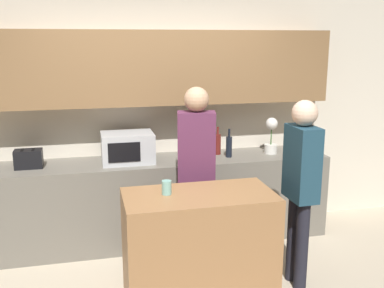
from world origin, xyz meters
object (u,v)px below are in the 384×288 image
at_px(potted_plant, 271,136).
at_px(bottle_2, 212,148).
at_px(bottle_3, 218,144).
at_px(toaster, 29,159).
at_px(microwave, 128,148).
at_px(cup_0, 167,188).
at_px(person_center, 196,162).
at_px(bottle_1, 205,150).
at_px(bottle_0, 196,150).
at_px(person_left, 301,179).
at_px(bottle_4, 229,146).

distance_m(potted_plant, bottle_2, 0.67).
bearing_deg(bottle_3, toaster, -177.24).
bearing_deg(microwave, cup_0, -79.79).
xyz_separation_m(potted_plant, cup_0, (-1.36, -1.12, -0.12)).
height_order(potted_plant, cup_0, potted_plant).
bearing_deg(person_center, bottle_1, -101.07).
bearing_deg(bottle_0, person_center, -103.90).
xyz_separation_m(toaster, person_center, (1.52, -0.60, 0.04)).
bearing_deg(person_left, microwave, 48.39).
xyz_separation_m(bottle_1, bottle_4, (0.27, 0.01, 0.02)).
xyz_separation_m(bottle_1, person_left, (0.54, -1.10, -0.02)).
bearing_deg(potted_plant, cup_0, -140.44).
relative_size(microwave, person_center, 0.31).
bearing_deg(bottle_2, bottle_4, -14.22).
height_order(microwave, person_left, person_left).
height_order(microwave, bottle_0, microwave).
relative_size(bottle_1, person_center, 0.15).
relative_size(toaster, cup_0, 2.33).
bearing_deg(microwave, toaster, 179.91).
distance_m(bottle_1, cup_0, 1.22).
height_order(bottle_4, cup_0, bottle_4).
relative_size(potted_plant, person_center, 0.23).
bearing_deg(potted_plant, bottle_2, -179.63).
xyz_separation_m(microwave, cup_0, (0.20, -1.12, -0.07)).
relative_size(microwave, bottle_4, 1.72).
distance_m(toaster, person_center, 1.64).
bearing_deg(person_left, toaster, 62.45).
bearing_deg(toaster, bottle_0, -3.16).
height_order(bottle_0, bottle_3, bottle_3).
bearing_deg(toaster, potted_plant, -0.00).
bearing_deg(potted_plant, bottle_1, -175.73).
xyz_separation_m(microwave, person_left, (1.34, -1.16, -0.07)).
bearing_deg(bottle_4, microwave, 177.53).
bearing_deg(person_center, bottle_0, -92.44).
xyz_separation_m(toaster, cup_0, (1.16, -1.12, -0.01)).
bearing_deg(person_left, bottle_1, 25.43).
relative_size(bottle_3, person_center, 0.18).
bearing_deg(potted_plant, person_center, -148.68).
height_order(potted_plant, bottle_4, potted_plant).
bearing_deg(bottle_3, microwave, -174.47).
bearing_deg(bottle_4, bottle_0, -173.18).
xyz_separation_m(potted_plant, person_center, (-0.99, -0.60, -0.07)).
distance_m(potted_plant, person_center, 1.16).
distance_m(bottle_1, bottle_4, 0.27).
bearing_deg(person_left, person_center, 53.23).
bearing_deg(person_center, cup_0, 66.11).
relative_size(bottle_2, bottle_3, 0.79).
bearing_deg(bottle_4, cup_0, -128.73).
distance_m(microwave, bottle_2, 0.89).
xyz_separation_m(toaster, bottle_3, (1.93, 0.09, 0.03)).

